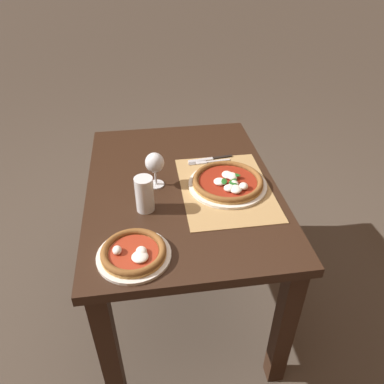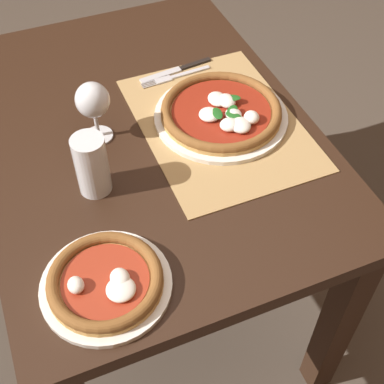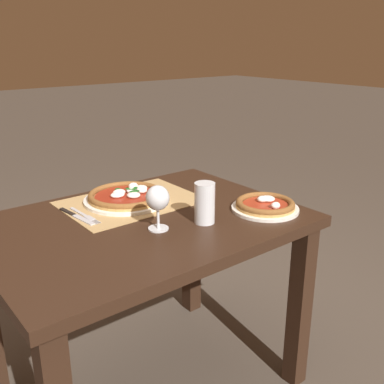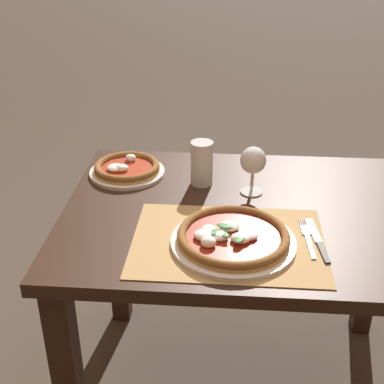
# 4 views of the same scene
# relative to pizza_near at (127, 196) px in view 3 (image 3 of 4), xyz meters

# --- Properties ---
(dining_table) EXTENTS (1.11, 0.81, 0.74)m
(dining_table) POSITION_rel_pizza_near_xyz_m (0.05, 0.19, -0.15)
(dining_table) COLOR black
(dining_table) RESTS_ON ground
(paper_placemat) EXTENTS (0.52, 0.37, 0.00)m
(paper_placemat) POSITION_rel_pizza_near_xyz_m (-0.01, 0.01, -0.02)
(paper_placemat) COLOR #A88451
(paper_placemat) RESTS_ON dining_table
(pizza_near) EXTENTS (0.33, 0.33, 0.05)m
(pizza_near) POSITION_rel_pizza_near_xyz_m (0.00, 0.00, 0.00)
(pizza_near) COLOR silver
(pizza_near) RESTS_ON paper_placemat
(pizza_far) EXTENTS (0.25, 0.25, 0.05)m
(pizza_far) POSITION_rel_pizza_near_xyz_m (-0.36, 0.40, -0.00)
(pizza_far) COLOR silver
(pizza_far) RESTS_ON dining_table
(wine_glass) EXTENTS (0.08, 0.08, 0.16)m
(wine_glass) POSITION_rel_pizza_near_xyz_m (0.06, 0.30, 0.08)
(wine_glass) COLOR silver
(wine_glass) RESTS_ON dining_table
(pint_glass) EXTENTS (0.07, 0.07, 0.15)m
(pint_glass) POSITION_rel_pizza_near_xyz_m (-0.10, 0.35, 0.05)
(pint_glass) COLOR silver
(pint_glass) RESTS_ON dining_table
(fork) EXTENTS (0.03, 0.20, 0.00)m
(fork) POSITION_rel_pizza_near_xyz_m (0.20, 0.04, -0.02)
(fork) COLOR #B7B7BC
(fork) RESTS_ON paper_placemat
(knife) EXTENTS (0.04, 0.22, 0.01)m
(knife) POSITION_rel_pizza_near_xyz_m (0.23, 0.03, -0.02)
(knife) COLOR black
(knife) RESTS_ON paper_placemat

